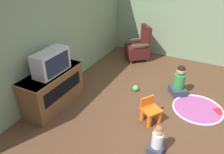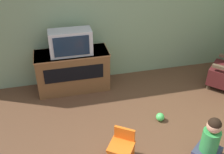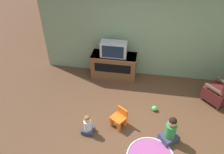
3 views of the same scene
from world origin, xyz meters
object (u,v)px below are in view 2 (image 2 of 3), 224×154
(yellow_kid_chair, at_px, (122,149))
(toy_ball, at_px, (160,117))
(tv_cabinet, at_px, (73,70))
(child_watching_center, at_px, (210,142))
(television, at_px, (71,42))

(yellow_kid_chair, xyz_separation_m, toy_ball, (0.82, 0.62, -0.13))
(tv_cabinet, bearing_deg, child_watching_center, -54.05)
(television, relative_size, child_watching_center, 1.05)
(tv_cabinet, bearing_deg, television, -90.00)
(toy_ball, bearing_deg, yellow_kid_chair, -142.98)
(television, height_order, toy_ball, television)
(television, distance_m, toy_ball, 1.96)
(tv_cabinet, height_order, toy_ball, tv_cabinet)
(yellow_kid_chair, xyz_separation_m, child_watching_center, (1.13, -0.25, 0.10))
(child_watching_center, bearing_deg, yellow_kid_chair, 130.88)
(television, bearing_deg, toy_ball, -44.55)
(television, bearing_deg, yellow_kid_chair, -77.11)
(tv_cabinet, relative_size, television, 1.81)
(television, height_order, child_watching_center, television)
(child_watching_center, bearing_deg, tv_cabinet, 89.34)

